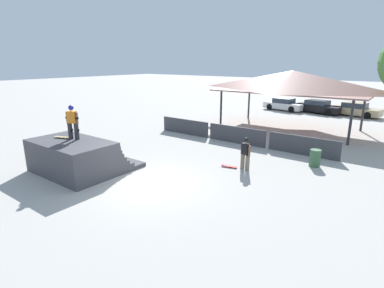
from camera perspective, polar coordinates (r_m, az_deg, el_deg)
The scene contains 12 objects.
ground_plane at distance 12.93m, azimuth -8.01°, elevation -7.49°, with size 160.00×160.00×0.00m, color #ADA8A0.
quarter_pipe_ramp at distance 14.93m, azimuth -21.01°, elevation -2.36°, with size 4.03×3.86×1.53m.
skater_on_deck at distance 14.67m, azimuth -21.85°, elevation 4.29°, with size 0.68×0.38×1.58m.
skateboard_on_deck at distance 15.24m, azimuth -23.37°, elevation 1.22°, with size 0.86×0.48×0.09m.
bystander_walking at distance 14.34m, azimuth 10.16°, elevation -1.33°, with size 0.61×0.34×1.57m.
skateboard_on_ground at distance 14.78m, azimuth 6.99°, elevation -4.20°, with size 0.81×0.37×0.09m.
barrier_fence at distance 19.08m, azimuth 8.47°, elevation 1.73°, with size 12.16×0.12×1.05m.
pavilion_shelter at distance 23.75m, azimuth 18.55°, elevation 11.25°, with size 10.81×5.71×4.36m.
trash_bin at distance 15.89m, azimuth 22.39°, elevation -2.49°, with size 0.52×0.52×0.85m, color #385B3D.
parked_car_white at distance 33.15m, azimuth 17.16°, elevation 7.20°, with size 4.35×2.38×1.27m.
parked_car_black at distance 32.55m, azimuth 22.84°, elevation 6.53°, with size 4.75×2.52×1.27m.
parked_car_tan at distance 32.23m, azimuth 28.65°, elevation 5.77°, with size 4.52×2.42×1.27m.
Camera 1 is at (8.48, -8.36, 5.03)m, focal length 28.00 mm.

